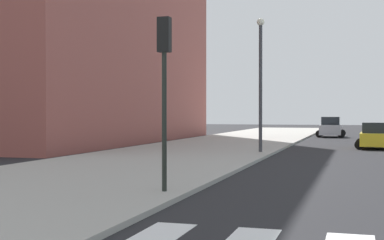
{
  "coord_description": "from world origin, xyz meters",
  "views": [
    {
      "loc": [
        -2.57,
        -5.24,
        2.4
      ],
      "look_at": [
        -13.64,
        31.31,
        1.92
      ],
      "focal_mm": 51.38,
      "sensor_mm": 36.0,
      "label": 1
    }
  ],
  "objects_px": {
    "street_lamp": "(261,73)",
    "traffic_light_far_corner": "(164,69)",
    "car_yellow_fourth": "(374,137)",
    "car_silver_nearest": "(331,128)"
  },
  "relations": [
    {
      "from": "car_silver_nearest",
      "to": "street_lamp",
      "type": "relative_size",
      "value": 0.59
    },
    {
      "from": "street_lamp",
      "to": "traffic_light_far_corner",
      "type": "bearing_deg",
      "value": -89.67
    },
    {
      "from": "traffic_light_far_corner",
      "to": "street_lamp",
      "type": "bearing_deg",
      "value": 90.33
    },
    {
      "from": "car_silver_nearest",
      "to": "car_yellow_fourth",
      "type": "distance_m",
      "value": 18.07
    },
    {
      "from": "street_lamp",
      "to": "car_yellow_fourth",
      "type": "bearing_deg",
      "value": 47.75
    },
    {
      "from": "car_yellow_fourth",
      "to": "traffic_light_far_corner",
      "type": "relative_size",
      "value": 0.8
    },
    {
      "from": "car_yellow_fourth",
      "to": "traffic_light_far_corner",
      "type": "bearing_deg",
      "value": -103.41
    },
    {
      "from": "car_silver_nearest",
      "to": "traffic_light_far_corner",
      "type": "distance_m",
      "value": 41.78
    },
    {
      "from": "car_silver_nearest",
      "to": "traffic_light_far_corner",
      "type": "height_order",
      "value": "traffic_light_far_corner"
    },
    {
      "from": "car_silver_nearest",
      "to": "traffic_light_far_corner",
      "type": "xyz_separation_m",
      "value": [
        -2.74,
        -41.6,
        2.7
      ]
    }
  ]
}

